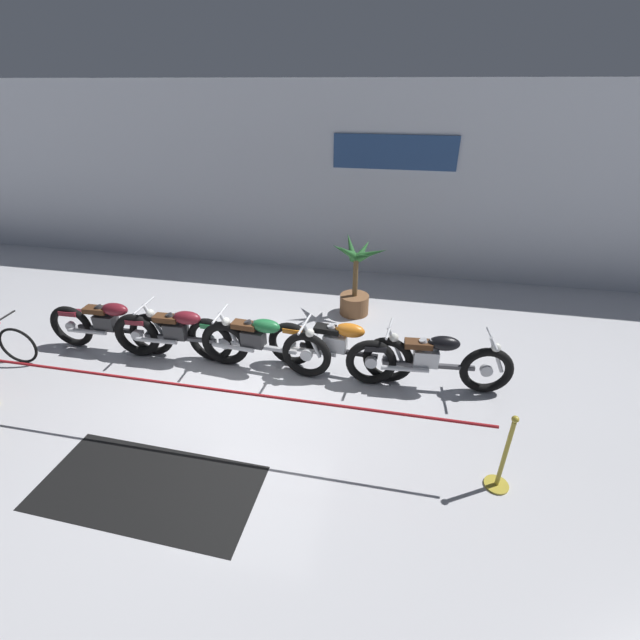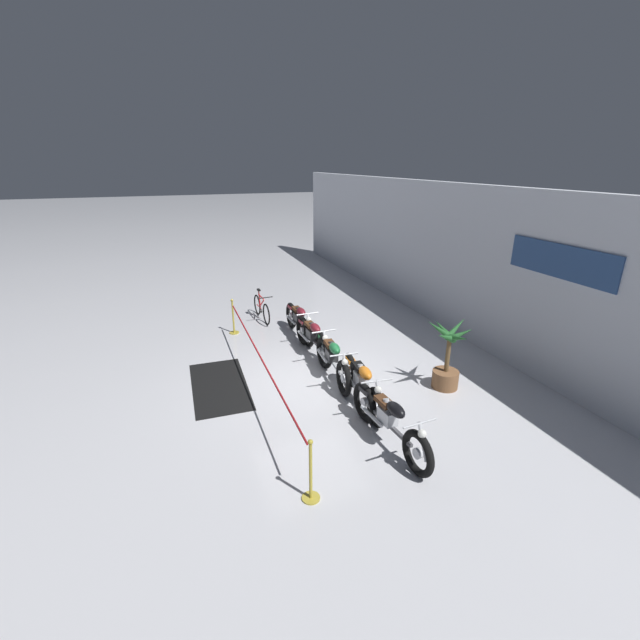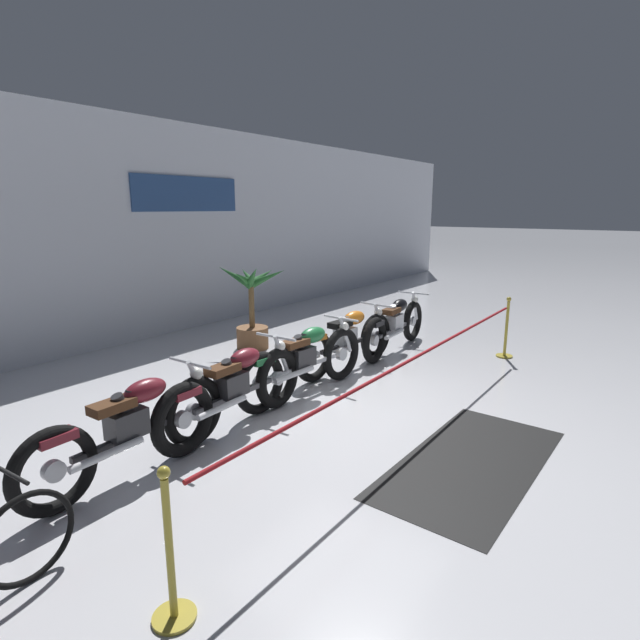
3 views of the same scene
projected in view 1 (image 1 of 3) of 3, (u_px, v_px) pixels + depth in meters
name	position (u px, v px, depth m)	size (l,w,h in m)	color
ground_plane	(245.00, 390.00, 6.53)	(120.00, 120.00, 0.00)	silver
back_wall	(315.00, 181.00, 9.89)	(28.00, 0.29, 4.20)	silver
motorcycle_maroon_0	(110.00, 326.00, 7.28)	(2.29, 0.62, 0.97)	black
motorcycle_maroon_1	(180.00, 335.00, 7.02)	(2.35, 0.62, 0.97)	black
motorcycle_green_2	(257.00, 343.00, 6.80)	(2.45, 0.62, 0.98)	black
motorcycle_orange_3	(339.00, 347.00, 6.70)	(2.36, 0.62, 0.97)	black
motorcycle_black_4	(429.00, 361.00, 6.36)	(2.47, 0.62, 0.97)	black
potted_palm_left_of_row	(355.00, 283.00, 8.38)	(1.08, 1.15, 1.62)	brown
stanchion_far_left	(117.00, 388.00, 5.47)	(7.00, 0.28, 1.05)	gold
stanchion_mid_left	(502.00, 464.00, 4.81)	(0.28, 0.28, 1.05)	gold
floor_banner	(148.00, 487.00, 4.95)	(2.56, 1.20, 0.01)	black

